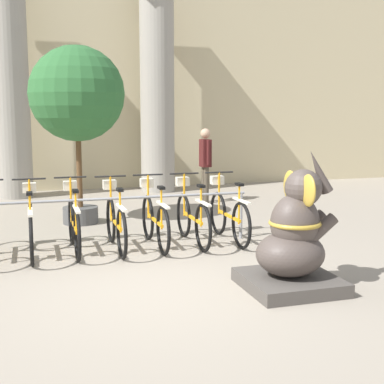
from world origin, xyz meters
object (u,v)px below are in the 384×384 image
bicycle_5 (192,217)px  elephant_statue (294,242)px  bicycle_3 (116,222)px  person_pedestrian (205,158)px  bicycle_1 (31,227)px  bicycle_4 (155,219)px  bicycle_2 (74,223)px  bicycle_6 (228,215)px  potted_tree (77,97)px

bicycle_5 → elephant_statue: 2.47m
bicycle_3 → person_pedestrian: (2.62, 3.68, 0.59)m
bicycle_1 → person_pedestrian: 5.33m
bicycle_5 → bicycle_4: bearing=-179.1°
bicycle_2 → bicycle_5: 1.80m
bicycle_2 → person_pedestrian: (3.22, 3.62, 0.59)m
bicycle_6 → bicycle_4: bearing=-179.5°
bicycle_4 → person_pedestrian: size_ratio=1.04×
bicycle_5 → person_pedestrian: size_ratio=1.04×
bicycle_3 → elephant_statue: bearing=-54.8°
bicycle_2 → bicycle_3: 0.60m
elephant_statue → person_pedestrian: 6.14m
elephant_statue → bicycle_6: bearing=87.1°
person_pedestrian → bicycle_6: bearing=-102.7°
bicycle_5 → person_pedestrian: 3.94m
bicycle_3 → potted_tree: (-0.32, 2.15, 1.88)m
person_pedestrian → bicycle_1: bearing=-136.1°
bicycle_1 → elephant_statue: bearing=-39.6°
bicycle_1 → elephant_statue: (2.88, -2.38, 0.13)m
bicycle_3 → person_pedestrian: size_ratio=1.04×
bicycle_6 → elephant_statue: size_ratio=1.08×
bicycle_4 → bicycle_6: same height
bicycle_1 → elephant_statue: 3.73m
bicycle_2 → person_pedestrian: 4.88m
bicycle_2 → person_pedestrian: size_ratio=1.04×
bicycle_5 → person_pedestrian: person_pedestrian is taller
potted_tree → elephant_statue: bearing=-66.2°
elephant_statue → bicycle_2: bearing=133.1°
bicycle_4 → potted_tree: bearing=113.6°
bicycle_2 → bicycle_5: (1.80, -0.01, 0.00)m
bicycle_2 → bicycle_5: size_ratio=1.00×
bicycle_4 → bicycle_1: bearing=-178.8°
potted_tree → bicycle_1: bearing=-112.3°
elephant_statue → potted_tree: 5.24m
bicycle_1 → elephant_statue: elephant_statue is taller
bicycle_3 → bicycle_6: 1.80m
person_pedestrian → bicycle_2: bearing=-131.6°
elephant_statue → person_pedestrian: person_pedestrian is taller
bicycle_6 → person_pedestrian: 3.77m
bicycle_1 → bicycle_5: same height
bicycle_1 → person_pedestrian: bearing=43.9°
bicycle_2 → potted_tree: 2.83m
elephant_statue → potted_tree: (-2.00, 4.52, 1.76)m
bicycle_2 → bicycle_4: 1.20m
bicycle_3 → elephant_statue: size_ratio=1.08×
bicycle_1 → bicycle_6: same height
bicycle_4 → elephant_statue: bearing=-65.9°
bicycle_3 → potted_tree: 2.87m
elephant_statue → person_pedestrian: bearing=81.2°
bicycle_1 → bicycle_2: 0.60m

